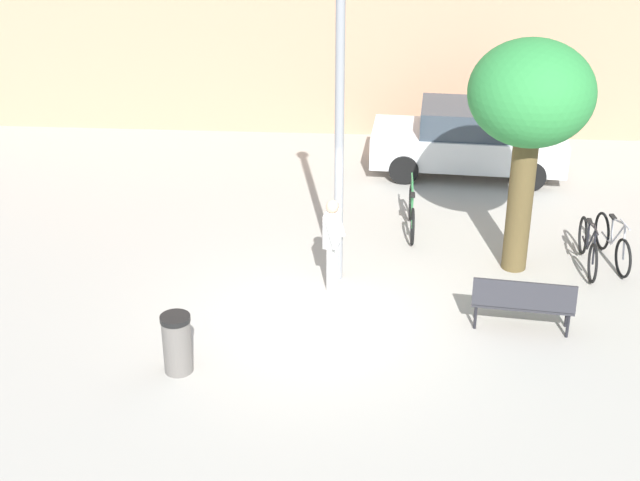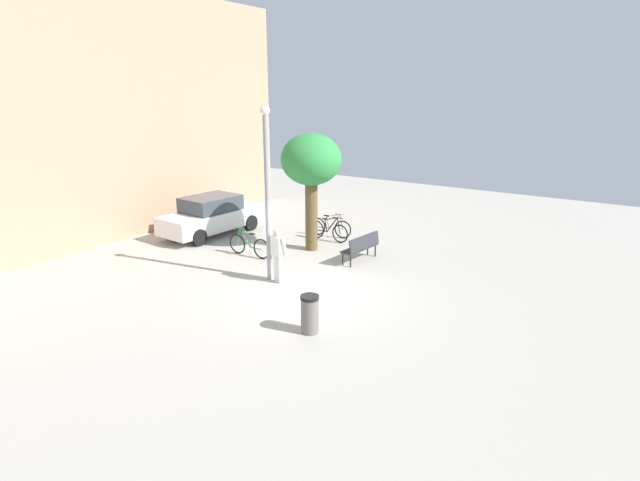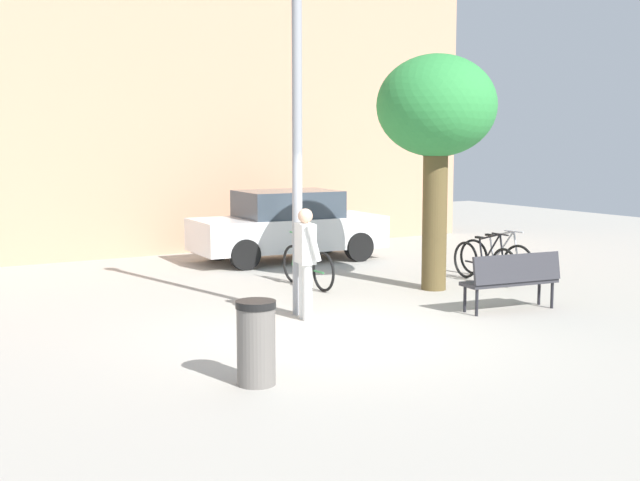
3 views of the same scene
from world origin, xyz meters
name	(u,v)px [view 2 (image 2 of 3)]	position (x,y,z in m)	size (l,w,h in m)	color
ground_plane	(304,292)	(0.00, 0.00, 0.00)	(36.00, 36.00, 0.00)	#A8A399
building_facade	(83,117)	(0.00, 9.82, 4.63)	(18.91, 2.00, 9.27)	tan
lamppost	(267,187)	(0.27, 1.47, 2.86)	(0.28, 0.28, 5.16)	gray
person_by_lamppost	(278,252)	(0.19, 1.08, 0.97)	(0.37, 0.63, 1.67)	white
park_bench	(362,246)	(3.27, -0.07, 0.55)	(1.64, 0.65, 0.92)	#2D2D33
plaza_tree	(311,163)	(3.41, 2.07, 3.15)	(2.11, 2.11, 4.16)	brown
bicycle_black	(328,231)	(4.72, 2.19, 0.38)	(0.10, 1.81, 0.97)	black
bicycle_green	(249,245)	(1.60, 3.46, 0.38)	(0.08, 1.81, 0.97)	black
bicycle_silver	(330,227)	(5.20, 2.41, 0.38)	(0.29, 1.80, 0.97)	black
parked_car_white	(212,215)	(2.88, 6.54, 0.77)	(4.30, 2.04, 1.55)	silver
trash_bin	(310,314)	(-1.95, -1.55, 0.47)	(0.45, 0.45, 0.94)	#66605B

